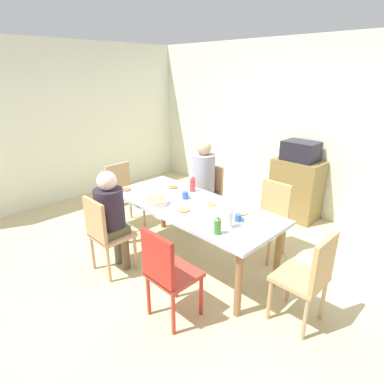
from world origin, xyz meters
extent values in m
plane|color=#C9B887|center=(0.00, 0.00, 0.00)|extent=(7.05, 7.05, 0.00)
cube|color=silver|center=(0.00, 2.30, 1.30)|extent=(6.12, 0.12, 2.60)
cube|color=silver|center=(-3.00, 0.00, 1.30)|extent=(0.12, 4.72, 2.60)
cube|color=silver|center=(0.00, 0.00, 0.72)|extent=(2.05, 0.86, 0.04)
cylinder|color=olive|center=(-0.92, -0.33, 0.35)|extent=(0.07, 0.07, 0.70)
cylinder|color=olive|center=(0.92, -0.33, 0.35)|extent=(0.07, 0.07, 0.70)
cylinder|color=brown|center=(-0.92, 0.33, 0.35)|extent=(0.07, 0.07, 0.70)
cylinder|color=olive|center=(0.92, 0.33, 0.35)|extent=(0.07, 0.07, 0.70)
cube|color=tan|center=(-1.32, 0.00, 0.44)|extent=(0.40, 0.40, 0.04)
cylinder|color=tan|center=(-1.49, 0.17, 0.21)|extent=(0.04, 0.04, 0.43)
cylinder|color=tan|center=(-1.49, -0.17, 0.21)|extent=(0.04, 0.04, 0.43)
cylinder|color=tan|center=(-1.15, 0.17, 0.21)|extent=(0.04, 0.04, 0.43)
cylinder|color=tan|center=(-1.15, -0.17, 0.21)|extent=(0.04, 0.04, 0.43)
cube|color=tan|center=(-1.50, 0.00, 0.68)|extent=(0.04, 0.38, 0.45)
cube|color=tan|center=(1.32, 0.00, 0.44)|extent=(0.40, 0.40, 0.04)
cylinder|color=tan|center=(1.49, -0.17, 0.21)|extent=(0.04, 0.04, 0.43)
cylinder|color=tan|center=(1.49, 0.17, 0.21)|extent=(0.04, 0.04, 0.43)
cylinder|color=tan|center=(1.15, -0.17, 0.21)|extent=(0.04, 0.04, 0.43)
cylinder|color=tan|center=(1.15, 0.17, 0.21)|extent=(0.04, 0.04, 0.43)
cube|color=tan|center=(1.50, 0.00, 0.68)|extent=(0.04, 0.38, 0.45)
cube|color=tan|center=(-0.51, 0.73, 0.44)|extent=(0.40, 0.40, 0.04)
cylinder|color=tan|center=(-0.34, 0.90, 0.21)|extent=(0.04, 0.04, 0.43)
cylinder|color=tan|center=(-0.68, 0.90, 0.21)|extent=(0.04, 0.04, 0.43)
cylinder|color=tan|center=(-0.34, 0.56, 0.21)|extent=(0.04, 0.04, 0.43)
cylinder|color=tan|center=(-0.68, 0.56, 0.21)|extent=(0.04, 0.04, 0.43)
cube|color=tan|center=(-0.51, 0.91, 0.68)|extent=(0.38, 0.04, 0.45)
cylinder|color=navy|center=(-0.43, 0.63, 0.23)|extent=(0.09, 0.09, 0.45)
cylinder|color=#2D3348|center=(-0.59, 0.63, 0.23)|extent=(0.09, 0.09, 0.45)
cube|color=#352C43|center=(-0.51, 0.73, 0.50)|extent=(0.30, 0.30, 0.10)
cylinder|color=#999AA3|center=(-0.51, 0.73, 0.82)|extent=(0.31, 0.31, 0.53)
sphere|color=tan|center=(-0.51, 0.73, 1.17)|extent=(0.20, 0.20, 0.20)
cube|color=#AE382B|center=(0.51, -0.73, 0.44)|extent=(0.40, 0.40, 0.04)
cylinder|color=#B23520|center=(0.34, -0.90, 0.21)|extent=(0.04, 0.04, 0.43)
cylinder|color=red|center=(0.68, -0.90, 0.21)|extent=(0.04, 0.04, 0.43)
cylinder|color=red|center=(0.34, -0.56, 0.21)|extent=(0.04, 0.04, 0.43)
cylinder|color=red|center=(0.68, -0.56, 0.21)|extent=(0.04, 0.04, 0.43)
cube|color=#B2261D|center=(0.51, -0.91, 0.68)|extent=(0.38, 0.04, 0.45)
cube|color=tan|center=(0.51, 0.73, 0.44)|extent=(0.40, 0.40, 0.04)
cylinder|color=tan|center=(0.68, 0.90, 0.21)|extent=(0.04, 0.04, 0.43)
cylinder|color=tan|center=(0.34, 0.90, 0.21)|extent=(0.04, 0.04, 0.43)
cylinder|color=tan|center=(0.68, 0.56, 0.21)|extent=(0.04, 0.04, 0.43)
cylinder|color=tan|center=(0.34, 0.56, 0.21)|extent=(0.04, 0.04, 0.43)
cube|color=tan|center=(0.51, 0.91, 0.68)|extent=(0.38, 0.04, 0.45)
cube|color=tan|center=(-0.51, -0.73, 0.44)|extent=(0.40, 0.40, 0.04)
cylinder|color=tan|center=(-0.68, -0.90, 0.21)|extent=(0.04, 0.04, 0.43)
cylinder|color=tan|center=(-0.34, -0.90, 0.21)|extent=(0.04, 0.04, 0.43)
cylinder|color=tan|center=(-0.68, -0.56, 0.21)|extent=(0.04, 0.04, 0.43)
cylinder|color=tan|center=(-0.34, -0.56, 0.21)|extent=(0.04, 0.04, 0.43)
cube|color=tan|center=(-0.51, -0.91, 0.68)|extent=(0.38, 0.04, 0.45)
cylinder|color=#585244|center=(-0.59, -0.63, 0.23)|extent=(0.09, 0.09, 0.45)
cylinder|color=brown|center=(-0.43, -0.63, 0.23)|extent=(0.09, 0.09, 0.45)
cube|color=brown|center=(-0.51, -0.73, 0.50)|extent=(0.30, 0.30, 0.10)
cylinder|color=#2A202F|center=(-0.51, -0.73, 0.76)|extent=(0.31, 0.31, 0.42)
sphere|color=beige|center=(-0.51, -0.73, 1.07)|extent=(0.21, 0.21, 0.21)
cylinder|color=silver|center=(-0.87, -0.28, 0.74)|extent=(0.23, 0.23, 0.01)
ellipsoid|color=#A36140|center=(-0.87, -0.28, 0.76)|extent=(0.13, 0.13, 0.02)
cylinder|color=white|center=(0.17, 0.12, 0.74)|extent=(0.22, 0.22, 0.01)
ellipsoid|color=tan|center=(0.17, 0.12, 0.76)|extent=(0.12, 0.12, 0.02)
cylinder|color=white|center=(0.55, 0.17, 0.74)|extent=(0.22, 0.22, 0.01)
ellipsoid|color=tan|center=(0.55, 0.17, 0.76)|extent=(0.12, 0.12, 0.02)
cylinder|color=white|center=(-0.52, 0.19, 0.74)|extent=(0.21, 0.21, 0.01)
ellipsoid|color=#9C632F|center=(-0.52, 0.19, 0.76)|extent=(0.12, 0.12, 0.02)
cylinder|color=silver|center=(0.07, -0.19, 0.74)|extent=(0.25, 0.25, 0.01)
ellipsoid|color=#D18352|center=(0.07, -0.19, 0.76)|extent=(0.14, 0.14, 0.02)
cylinder|color=beige|center=(-0.30, -0.27, 0.77)|extent=(0.26, 0.26, 0.07)
ellipsoid|color=#95AF59|center=(-0.30, -0.27, 0.80)|extent=(0.21, 0.21, 0.04)
cylinder|color=#3C5AA5|center=(-0.18, 0.07, 0.78)|extent=(0.07, 0.07, 0.09)
torus|color=#2C539B|center=(-0.13, 0.07, 0.78)|extent=(0.05, 0.01, 0.05)
cylinder|color=white|center=(-0.40, -0.33, 0.77)|extent=(0.08, 0.08, 0.07)
torus|color=white|center=(-0.35, -0.33, 0.77)|extent=(0.05, 0.01, 0.05)
cylinder|color=#3B5AA4|center=(0.61, 0.03, 0.77)|extent=(0.07, 0.07, 0.07)
torus|color=#3C5795|center=(0.66, 0.03, 0.77)|extent=(0.05, 0.01, 0.05)
cylinder|color=white|center=(0.29, 0.18, 0.78)|extent=(0.09, 0.09, 0.08)
torus|color=white|center=(0.34, 0.18, 0.78)|extent=(0.05, 0.01, 0.05)
cylinder|color=#458631|center=(0.64, -0.31, 0.81)|extent=(0.07, 0.07, 0.14)
cone|color=#547A30|center=(0.64, -0.31, 0.89)|extent=(0.06, 0.06, 0.03)
cylinder|color=silver|center=(0.64, -0.31, 0.91)|extent=(0.03, 0.03, 0.01)
cylinder|color=red|center=(-0.29, 0.30, 0.82)|extent=(0.07, 0.07, 0.16)
cone|color=red|center=(-0.29, 0.30, 0.91)|extent=(0.06, 0.06, 0.03)
cylinder|color=white|center=(-0.29, 0.30, 0.93)|extent=(0.03, 0.03, 0.01)
cylinder|color=silver|center=(0.64, -0.14, 0.82)|extent=(0.07, 0.07, 0.17)
cone|color=silver|center=(0.64, -0.14, 0.92)|extent=(0.06, 0.06, 0.03)
cylinder|color=white|center=(0.64, -0.14, 0.94)|extent=(0.03, 0.03, 0.01)
cube|color=olive|center=(0.22, 2.00, 0.45)|extent=(0.70, 0.44, 0.90)
cube|color=black|center=(0.22, 2.00, 1.04)|extent=(0.48, 0.36, 0.28)
camera|label=1|loc=(2.30, -2.29, 2.13)|focal=29.68mm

